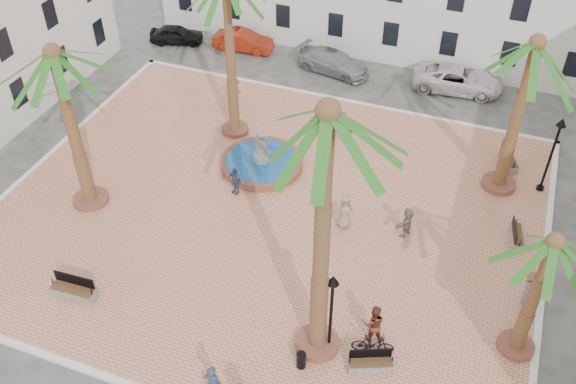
# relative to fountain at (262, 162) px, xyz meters

# --- Properties ---
(ground) EXTENTS (120.00, 120.00, 0.00)m
(ground) POSITION_rel_fountain_xyz_m (1.66, -3.09, -0.46)
(ground) COLOR #56544F
(ground) RESTS_ON ground
(plaza) EXTENTS (26.00, 22.00, 0.15)m
(plaza) POSITION_rel_fountain_xyz_m (1.66, -3.09, -0.38)
(plaza) COLOR tan
(plaza) RESTS_ON ground
(kerb_n) EXTENTS (26.30, 0.30, 0.16)m
(kerb_n) POSITION_rel_fountain_xyz_m (1.66, 7.91, -0.38)
(kerb_n) COLOR silver
(kerb_n) RESTS_ON ground
(kerb_e) EXTENTS (0.30, 22.30, 0.16)m
(kerb_e) POSITION_rel_fountain_xyz_m (14.66, -3.09, -0.38)
(kerb_e) COLOR silver
(kerb_e) RESTS_ON ground
(kerb_w) EXTENTS (0.30, 22.30, 0.16)m
(kerb_w) POSITION_rel_fountain_xyz_m (-11.34, -3.09, -0.38)
(kerb_w) COLOR silver
(kerb_w) RESTS_ON ground
(fountain) EXTENTS (4.38, 4.38, 2.26)m
(fountain) POSITION_rel_fountain_xyz_m (0.00, 0.00, 0.00)
(fountain) COLOR brown
(fountain) RESTS_ON plaza
(palm_sw) EXTENTS (5.72, 5.72, 8.69)m
(palm_sw) POSITION_rel_fountain_xyz_m (-6.92, -5.65, 7.04)
(palm_sw) COLOR brown
(palm_sw) RESTS_ON plaza
(palm_s) EXTENTS (5.78, 5.78, 11.47)m
(palm_s) POSITION_rel_fountain_xyz_m (6.47, -9.88, 9.68)
(palm_s) COLOR brown
(palm_s) RESTS_ON plaza
(palm_e) EXTENTS (4.78, 4.78, 6.25)m
(palm_e) POSITION_rel_fountain_xyz_m (13.86, -7.19, 4.86)
(palm_e) COLOR brown
(palm_e) RESTS_ON plaza
(palm_ne) EXTENTS (5.69, 5.69, 8.51)m
(palm_ne) POSITION_rel_fountain_xyz_m (12.02, 2.84, 6.87)
(palm_ne) COLOR brown
(palm_ne) RESTS_ON plaza
(bench_s) EXTENTS (2.02, 0.71, 1.05)m
(bench_s) POSITION_rel_fountain_xyz_m (-4.05, -11.14, -0.01)
(bench_s) COLOR gray
(bench_s) RESTS_ON plaza
(bench_se) EXTENTS (1.80, 1.18, 0.92)m
(bench_se) POSITION_rel_fountain_xyz_m (8.73, -10.17, -0.05)
(bench_se) COLOR gray
(bench_se) RESTS_ON plaza
(bench_e) EXTENTS (0.79, 1.67, 0.85)m
(bench_e) POSITION_rel_fountain_xyz_m (13.27, -0.94, -0.07)
(bench_e) COLOR gray
(bench_e) RESTS_ON plaza
(bench_ne) EXTENTS (1.17, 1.90, 0.96)m
(bench_ne) POSITION_rel_fountain_xyz_m (12.26, 4.87, -0.04)
(bench_ne) COLOR gray
(bench_ne) RESTS_ON plaza
(lamppost_s) EXTENTS (0.45, 0.45, 4.13)m
(lamppost_s) POSITION_rel_fountain_xyz_m (6.93, -9.76, 2.49)
(lamppost_s) COLOR black
(lamppost_s) RESTS_ON plaza
(lamppost_e) EXTENTS (0.47, 0.47, 4.36)m
(lamppost_e) POSITION_rel_fountain_xyz_m (14.06, 3.31, 2.65)
(lamppost_e) COLOR black
(lamppost_e) RESTS_ON plaza
(bollard_n) EXTENTS (0.62, 0.62, 1.46)m
(bollard_n) POSITION_rel_fountain_xyz_m (2.95, 4.23, 0.45)
(bollard_n) COLOR gray
(bollard_n) RESTS_ON plaza
(bollard_e) EXTENTS (0.59, 0.59, 1.55)m
(bollard_e) POSITION_rel_fountain_xyz_m (14.06, -4.62, 0.50)
(bollard_e) COLOR gray
(bollard_e) RESTS_ON plaza
(litter_bin) EXTENTS (0.38, 0.38, 0.74)m
(litter_bin) POSITION_rel_fountain_xyz_m (6.21, -11.02, 0.06)
(litter_bin) COLOR black
(litter_bin) RESTS_ON plaza
(cyclist_a) EXTENTS (0.73, 0.50, 1.93)m
(cyclist_a) POSITION_rel_fountain_xyz_m (3.72, -13.49, 0.66)
(cyclist_a) COLOR #31334B
(cyclist_a) RESTS_ON plaza
(cyclist_b) EXTENTS (1.06, 0.91, 1.89)m
(cyclist_b) POSITION_rel_fountain_xyz_m (8.43, -8.79, 0.64)
(cyclist_b) COLOR maroon
(cyclist_b) RESTS_ON plaza
(bicycle_b) EXTENTS (1.75, 0.86, 1.01)m
(bicycle_b) POSITION_rel_fountain_xyz_m (8.61, -9.43, 0.20)
(bicycle_b) COLOR black
(bicycle_b) RESTS_ON plaza
(pedestrian_fountain_a) EXTENTS (1.09, 0.96, 1.88)m
(pedestrian_fountain_a) POSITION_rel_fountain_xyz_m (5.45, -2.90, 0.63)
(pedestrian_fountain_a) COLOR #987D5A
(pedestrian_fountain_a) RESTS_ON plaza
(pedestrian_fountain_b) EXTENTS (0.99, 0.67, 1.55)m
(pedestrian_fountain_b) POSITION_rel_fountain_xyz_m (-0.41, -2.47, 0.47)
(pedestrian_fountain_b) COLOR #354064
(pedestrian_fountain_b) RESTS_ON plaza
(pedestrian_north) EXTENTS (0.77, 1.28, 1.94)m
(pedestrian_north) POSITION_rel_fountain_xyz_m (-3.72, 4.79, 0.66)
(pedestrian_north) COLOR #56565C
(pedestrian_north) RESTS_ON plaza
(pedestrian_east) EXTENTS (0.93, 1.55, 1.59)m
(pedestrian_east) POSITION_rel_fountain_xyz_m (8.33, -2.42, 0.49)
(pedestrian_east) COLOR #746A5B
(pedestrian_east) RESTS_ON plaza
(car_black) EXTENTS (3.97, 2.53, 1.26)m
(car_black) POSITION_rel_fountain_xyz_m (-11.12, 11.16, 0.17)
(car_black) COLOR black
(car_black) RESTS_ON ground
(car_red) EXTENTS (4.26, 1.76, 1.37)m
(car_red) POSITION_rel_fountain_xyz_m (-6.30, 11.84, 0.23)
(car_red) COLOR maroon
(car_red) RESTS_ON ground
(car_silver) EXTENTS (5.20, 2.95, 1.42)m
(car_silver) POSITION_rel_fountain_xyz_m (0.43, 11.18, 0.25)
(car_silver) COLOR #96969D
(car_silver) RESTS_ON ground
(car_white) EXTENTS (5.76, 3.06, 1.54)m
(car_white) POSITION_rel_fountain_xyz_m (8.38, 11.78, 0.31)
(car_white) COLOR silver
(car_white) RESTS_ON ground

